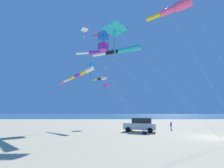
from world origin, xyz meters
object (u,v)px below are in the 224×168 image
(person_child_green_jacket, at_px, (171,125))
(kite_delta_striped_overhead, at_px, (115,30))
(kite_windsock_orange_high_right, at_px, (174,8))
(kite_box_magenta_far_left, at_px, (103,42))
(kite_windsock_long_streamer_right, at_px, (115,31))
(kite_delta_white_trailing, at_px, (91,65))
(kite_windsock_teal_far_right, at_px, (124,50))
(kite_windsock_yellow_midlevel, at_px, (101,52))
(kite_delta_long_streamer_left, at_px, (106,86))
(kite_windsock_purple_drifting, at_px, (80,74))
(cooler_box, at_px, (144,132))
(parked_car, at_px, (140,125))
(kite_delta_small_distant, at_px, (85,30))
(kite_windsock_checkered_midright, at_px, (100,79))

(person_child_green_jacket, distance_m, kite_delta_striped_overhead, 16.17)
(kite_windsock_orange_high_right, distance_m, kite_delta_striped_overhead, 6.03)
(kite_box_magenta_far_left, height_order, kite_windsock_long_streamer_right, kite_windsock_long_streamer_right)
(kite_delta_white_trailing, relative_size, kite_box_magenta_far_left, 1.31)
(person_child_green_jacket, height_order, kite_windsock_teal_far_right, kite_windsock_teal_far_right)
(person_child_green_jacket, xyz_separation_m, kite_windsock_yellow_midlevel, (-0.37, -10.87, 12.08))
(kite_delta_white_trailing, distance_m, kite_delta_long_streamer_left, 5.59)
(kite_windsock_teal_far_right, relative_size, kite_windsock_yellow_midlevel, 0.84)
(kite_windsock_purple_drifting, xyz_separation_m, kite_windsock_yellow_midlevel, (-1.60, 3.10, 4.37))
(cooler_box, xyz_separation_m, kite_windsock_yellow_midlevel, (-4.68, -5.85, 12.55))
(kite_box_magenta_far_left, relative_size, kite_delta_striped_overhead, 0.84)
(kite_windsock_purple_drifting, relative_size, kite_box_magenta_far_left, 1.36)
(parked_car, xyz_separation_m, kite_windsock_teal_far_right, (4.77, -2.50, 8.92))
(kite_delta_striped_overhead, bearing_deg, kite_box_magenta_far_left, -38.47)
(kite_windsock_teal_far_right, relative_size, kite_delta_striped_overhead, 0.94)
(kite_box_magenta_far_left, relative_size, kite_delta_long_streamer_left, 1.05)
(kite_delta_small_distant, bearing_deg, kite_delta_white_trailing, 150.41)
(kite_windsock_orange_high_right, height_order, kite_delta_small_distant, kite_delta_small_distant)
(person_child_green_jacket, bearing_deg, kite_delta_striped_overhead, -45.55)
(kite_delta_long_streamer_left, bearing_deg, kite_delta_white_trailing, -77.86)
(cooler_box, xyz_separation_m, kite_windsock_checkered_midright, (-10.05, -6.32, 9.11))
(kite_windsock_orange_high_right, bearing_deg, kite_delta_striped_overhead, -116.04)
(kite_delta_striped_overhead, bearing_deg, person_child_green_jacket, 134.45)
(parked_car, bearing_deg, person_child_green_jacket, 111.09)
(parked_car, height_order, kite_delta_small_distant, kite_delta_small_distant)
(cooler_box, bearing_deg, kite_delta_small_distant, -133.60)
(kite_windsock_teal_far_right, bearing_deg, kite_delta_long_streamer_left, -169.06)
(kite_delta_white_trailing, xyz_separation_m, kite_box_magenta_far_left, (16.94, 3.77, -3.52))
(kite_windsock_long_streamer_right, bearing_deg, cooler_box, 84.92)
(kite_box_magenta_far_left, height_order, kite_windsock_yellow_midlevel, kite_windsock_yellow_midlevel)
(kite_windsock_checkered_midright, bearing_deg, kite_delta_long_streamer_left, 152.25)
(kite_windsock_checkered_midright, height_order, kite_delta_striped_overhead, kite_delta_striped_overhead)
(kite_windsock_teal_far_right, bearing_deg, kite_windsock_checkered_midright, -162.99)
(kite_delta_small_distant, bearing_deg, kite_box_magenta_far_left, 18.27)
(person_child_green_jacket, xyz_separation_m, kite_windsock_purple_drifting, (1.23, -13.97, 7.71))
(kite_delta_small_distant, bearing_deg, kite_delta_striped_overhead, 24.43)
(kite_windsock_orange_high_right, bearing_deg, kite_windsock_long_streamer_right, -143.70)
(kite_windsock_long_streamer_right, bearing_deg, kite_delta_striped_overhead, -2.13)
(parked_car, xyz_separation_m, kite_delta_long_streamer_left, (-9.62, -5.28, 7.34))
(kite_windsock_teal_far_right, height_order, kite_delta_striped_overhead, kite_delta_striped_overhead)
(cooler_box, bearing_deg, kite_delta_long_streamer_left, -156.20)
(kite_windsock_yellow_midlevel, bearing_deg, kite_delta_striped_overhead, 14.08)
(kite_windsock_teal_far_right, distance_m, kite_box_magenta_far_left, 4.03)
(parked_car, height_order, kite_windsock_long_streamer_right, kite_windsock_long_streamer_right)
(kite_windsock_teal_far_right, relative_size, kite_windsock_purple_drifting, 0.82)
(kite_windsock_orange_high_right, bearing_deg, kite_delta_white_trailing, -150.27)
(cooler_box, height_order, kite_windsock_teal_far_right, kite_windsock_teal_far_right)
(kite_delta_striped_overhead, bearing_deg, kite_windsock_long_streamer_right, 177.87)
(person_child_green_jacket, xyz_separation_m, kite_delta_white_trailing, (-6.98, -13.59, 12.08))
(kite_delta_white_trailing, height_order, kite_windsock_checkered_midright, kite_delta_white_trailing)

